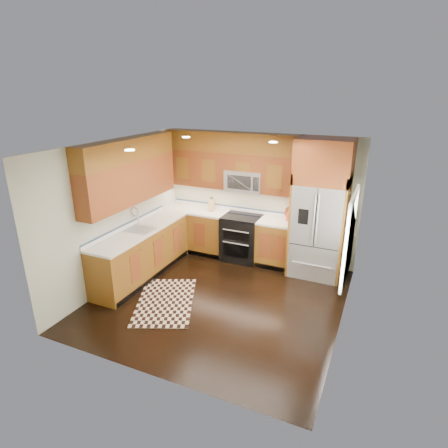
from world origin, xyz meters
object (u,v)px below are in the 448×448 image
at_px(range, 242,238).
at_px(refrigerator, 320,209).
at_px(rug, 165,301).
at_px(knife_block, 212,205).
at_px(utensil_crock, 289,215).

relative_size(range, refrigerator, 0.36).
relative_size(refrigerator, rug, 1.71).
distance_m(knife_block, utensil_crock, 1.68).
height_order(range, rug, range).
bearing_deg(refrigerator, utensil_crock, 162.43).
relative_size(rug, knife_block, 4.98).
xyz_separation_m(refrigerator, knife_block, (-2.29, 0.16, -0.24)).
bearing_deg(range, refrigerator, -1.40).
bearing_deg(range, rug, -104.45).
height_order(range, refrigerator, refrigerator).
relative_size(range, knife_block, 3.08).
relative_size(range, rug, 0.62).
bearing_deg(utensil_crock, rug, -123.09).
relative_size(rug, utensil_crock, 4.48).
distance_m(refrigerator, rug, 3.23).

